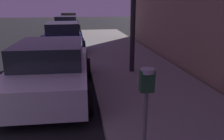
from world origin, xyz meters
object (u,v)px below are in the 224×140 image
car_blue (63,36)px  car_black (67,25)px  car_yellow_cab (69,20)px  parking_meter (146,94)px  car_silver (51,69)px

car_blue → car_black: bearing=90.0°
car_blue → car_yellow_cab: bearing=90.0°
parking_meter → car_blue: bearing=99.5°
car_black → car_silver: bearing=-90.0°
car_silver → car_yellow_cab: same height
parking_meter → car_yellow_cab: 22.57m
car_silver → car_blue: 6.30m
parking_meter → car_black: (-1.60, 15.71, -0.53)m
car_blue → car_black: (-0.00, 6.15, -0.01)m
car_blue → car_yellow_cab: size_ratio=0.99×
car_yellow_cab → car_blue: bearing=-90.0°
car_silver → car_yellow_cab: (-0.00, 19.25, -0.00)m
car_silver → car_blue: size_ratio=0.93×
car_blue → parking_meter: bearing=-80.5°
car_black → car_yellow_cab: (0.00, 6.80, 0.01)m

